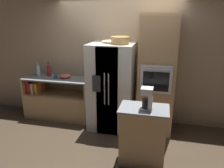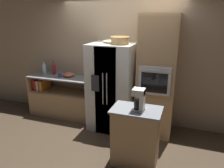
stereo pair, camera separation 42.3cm
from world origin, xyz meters
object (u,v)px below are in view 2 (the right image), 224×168
refrigerator (112,87)px  bottle_tall (44,68)px  fruit_bowl (109,41)px  coffee_maker (140,99)px  bottle_short (54,68)px  mug (60,75)px  mixing_bowl (69,75)px  wall_oven (157,76)px  wicker_basket (120,40)px

refrigerator → bottle_tall: size_ratio=5.95×
fruit_bowl → coffee_maker: fruit_bowl is taller
bottle_tall → bottle_short: 0.24m
coffee_maker → refrigerator: bearing=125.9°
refrigerator → coffee_maker: 1.36m
mug → refrigerator: bearing=-4.1°
fruit_bowl → bottle_short: 1.58m
mixing_bowl → wall_oven: bearing=-2.9°
refrigerator → mug: refrigerator is taller
refrigerator → fruit_bowl: fruit_bowl is taller
wicker_basket → mug: wicker_basket is taller
bottle_short → coffee_maker: bearing=-30.3°
mug → mixing_bowl: size_ratio=0.44×
mixing_bowl → wicker_basket: bearing=-11.3°
fruit_bowl → mixing_bowl: (-0.99, 0.10, -0.78)m
wall_oven → coffee_maker: (-0.08, -1.15, -0.03)m
fruit_bowl → coffee_maker: 1.58m
fruit_bowl → mug: bearing=178.9°
bottle_tall → coffee_maker: bearing=-26.9°
wall_oven → coffee_maker: 1.16m
fruit_bowl → bottle_tall: (-1.64, 0.12, -0.69)m
refrigerator → mixing_bowl: refrigerator is taller
fruit_bowl → bottle_tall: 1.79m
mug → bottle_tall: bearing=168.1°
wicker_basket → coffee_maker: wicker_basket is taller
bottle_tall → bottle_short: (0.23, 0.06, 0.01)m
fruit_bowl → bottle_short: (-1.42, 0.18, -0.68)m
wall_oven → bottle_tall: bearing=177.3°
refrigerator → mug: (-1.26, 0.09, 0.11)m
wicker_basket → mixing_bowl: bearing=168.7°
wicker_basket → bottle_tall: bearing=171.9°
coffee_maker → bottle_tall: bearing=153.1°
wall_oven → fruit_bowl: bearing=-179.9°
refrigerator → wicker_basket: 0.95m
bottle_short → mixing_bowl: size_ratio=1.25×
mixing_bowl → coffee_maker: coffee_maker is taller
wicker_basket → bottle_tall: (-1.90, 0.27, -0.74)m
wicker_basket → mixing_bowl: size_ratio=1.39×
refrigerator → mixing_bowl: bearing=171.2°
bottle_short → wicker_basket: bearing=-11.2°
refrigerator → wall_oven: size_ratio=0.76×
wall_oven → bottle_short: bearing=175.7°
bottle_short → wall_oven: bearing=-4.3°
wall_oven → fruit_bowl: (-0.94, -0.00, 0.61)m
wall_oven → mixing_bowl: size_ratio=9.09×
refrigerator → mug: bearing=175.9°
fruit_bowl → refrigerator: bearing=-39.8°
fruit_bowl → bottle_tall: fruit_bowl is taller
mug → mixing_bowl: (0.18, 0.08, 0.00)m
refrigerator → bottle_short: refrigerator is taller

